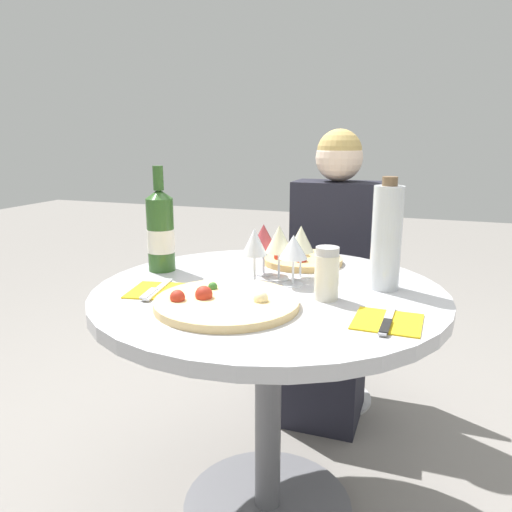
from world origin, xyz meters
The scene contains 16 objects.
ground_plane centered at (0.00, 0.00, 0.00)m, with size 12.00×12.00×0.00m, color gray.
dining_table centered at (0.00, 0.00, 0.57)m, with size 0.97×0.97×0.72m.
chair_behind_diner centered at (0.05, 0.80, 0.43)m, with size 0.40×0.40×0.89m.
seated_diner centered at (0.05, 0.67, 0.52)m, with size 0.35×0.40×1.16m.
pizza_large centered at (-0.05, -0.18, 0.73)m, with size 0.36×0.36×0.05m.
pizza_small_far centered at (0.01, 0.31, 0.73)m, with size 0.26×0.26×0.05m.
wine_bottle centered at (-0.38, 0.07, 0.84)m, with size 0.09×0.09×0.32m.
tall_carafe centered at (0.30, 0.11, 0.86)m, with size 0.08×0.08×0.31m.
sugar_shaker centered at (0.17, -0.04, 0.79)m, with size 0.06×0.06×0.14m.
wine_glass_front_left centered at (-0.06, 0.05, 0.83)m, with size 0.07×0.07×0.16m.
wine_glass_center centered at (0.00, 0.09, 0.84)m, with size 0.08×0.08×0.16m.
wine_glass_front_right centered at (0.05, 0.05, 0.83)m, with size 0.08×0.08×0.14m.
wine_glass_back_right centered at (0.05, 0.13, 0.83)m, with size 0.08×0.08×0.16m.
wine_glass_back_left centered at (-0.06, 0.13, 0.83)m, with size 0.08×0.08×0.15m.
place_setting_left centered at (-0.27, -0.13, 0.72)m, with size 0.17×0.19×0.01m.
place_setting_right centered at (0.34, -0.16, 0.72)m, with size 0.15×0.19×0.01m.
Camera 1 is at (0.41, -1.26, 1.13)m, focal length 35.00 mm.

